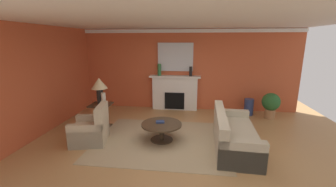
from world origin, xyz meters
name	(u,v)px	position (x,y,z in m)	size (l,w,h in m)	color
ground_plane	(178,143)	(0.00, 0.00, 0.00)	(9.38, 9.38, 0.00)	tan
wall_fireplace	(185,70)	(0.00, 2.93, 1.42)	(7.82, 0.12, 2.85)	#C65633
wall_window	(40,80)	(-3.67, 0.30, 1.42)	(0.12, 6.34, 2.85)	#C65633
ceiling_panel	(180,21)	(0.00, 0.30, 2.88)	(7.82, 6.34, 0.06)	white
crown_moulding	(185,31)	(0.00, 2.85, 2.77)	(7.82, 0.08, 0.12)	white
area_rug	(162,140)	(-0.41, 0.11, 0.01)	(3.22, 2.67, 0.01)	tan
fireplace	(175,94)	(-0.33, 2.72, 0.59)	(1.80, 0.35, 1.24)	white
mantel_mirror	(175,57)	(-0.33, 2.84, 1.88)	(1.25, 0.04, 0.99)	silver
sofa	(233,135)	(1.29, -0.04, 0.30)	(0.99, 2.14, 0.85)	#BCB299
armchair_near_window	(91,131)	(-2.10, -0.21, 0.31)	(0.94, 0.94, 0.95)	#C1B293
coffee_table	(162,128)	(-0.41, 0.11, 0.34)	(1.00, 1.00, 0.45)	#3D2D1E
side_table	(101,114)	(-2.25, 0.73, 0.40)	(0.56, 0.56, 0.70)	#3D2D1E
table_lamp	(99,86)	(-2.25, 0.73, 1.22)	(0.44, 0.44, 0.75)	black
vase_mantel_right	(191,71)	(0.22, 2.67, 1.41)	(0.11, 0.11, 0.34)	black
vase_tall_corner	(249,107)	(2.20, 2.42, 0.28)	(0.30, 0.30, 0.55)	navy
vase_on_side_table	(104,99)	(-2.10, 0.61, 0.88)	(0.12, 0.12, 0.36)	beige
vase_mantel_left	(159,70)	(-0.88, 2.67, 1.45)	(0.13, 0.13, 0.42)	#33703D
book_red_cover	(160,122)	(-0.46, 0.17, 0.47)	(0.21, 0.14, 0.04)	navy
potted_plant	(271,104)	(2.80, 2.14, 0.49)	(0.56, 0.56, 0.83)	#A8754C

